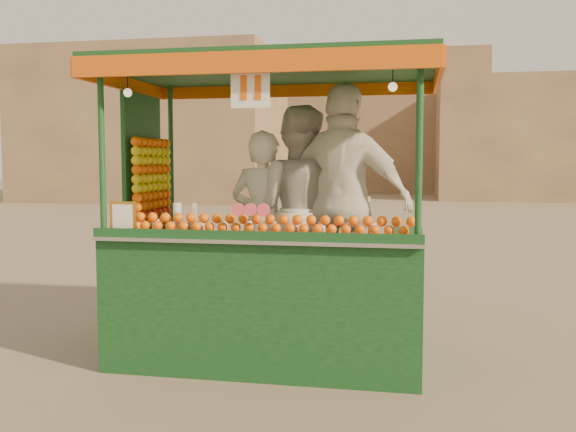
% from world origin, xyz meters
% --- Properties ---
extents(ground, '(90.00, 90.00, 0.00)m').
position_xyz_m(ground, '(0.00, 0.00, 0.00)').
color(ground, '#766954').
rests_on(ground, ground).
extents(building_left, '(10.00, 6.00, 6.00)m').
position_xyz_m(building_left, '(-9.00, 20.00, 3.00)').
color(building_left, '#967A55').
rests_on(building_left, ground).
extents(building_right, '(9.00, 6.00, 5.00)m').
position_xyz_m(building_right, '(7.00, 24.00, 2.50)').
color(building_right, '#967A55').
rests_on(building_right, ground).
extents(building_center, '(14.00, 7.00, 7.00)m').
position_xyz_m(building_center, '(-2.00, 30.00, 3.50)').
color(building_center, '#967A55').
rests_on(building_center, ground).
extents(juice_cart, '(2.59, 1.68, 2.36)m').
position_xyz_m(juice_cart, '(0.35, -0.22, 0.76)').
color(juice_cart, '#0F3914').
rests_on(juice_cart, ground).
extents(vendor_left, '(0.61, 0.43, 1.56)m').
position_xyz_m(vendor_left, '(0.29, 0.10, 1.06)').
color(vendor_left, white).
rests_on(vendor_left, ground).
extents(vendor_middle, '(0.93, 0.76, 1.77)m').
position_xyz_m(vendor_middle, '(0.56, 0.19, 1.16)').
color(vendor_middle, beige).
rests_on(vendor_middle, ground).
extents(vendor_right, '(1.23, 0.81, 1.94)m').
position_xyz_m(vendor_right, '(0.98, 0.02, 1.24)').
color(vendor_right, white).
rests_on(vendor_right, ground).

